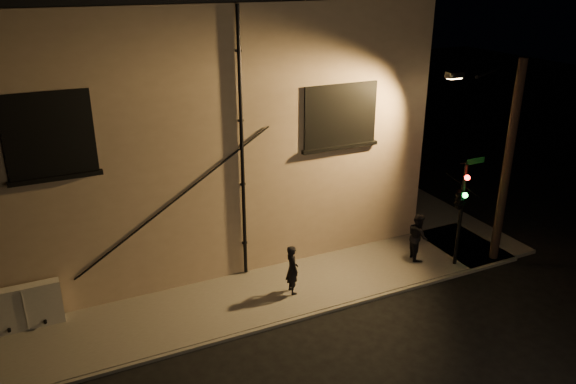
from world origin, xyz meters
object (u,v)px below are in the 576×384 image
utility_cabinet (24,308)px  pedestrian_a (292,269)px  pedestrian_b (418,236)px  traffic_signal (460,197)px  streetlamp_pole (504,159)px

utility_cabinet → pedestrian_a: 7.54m
utility_cabinet → pedestrian_b: pedestrian_b is taller
pedestrian_a → traffic_signal: 5.83m
traffic_signal → streetlamp_pole: (1.60, -0.04, 1.07)m
pedestrian_b → pedestrian_a: bearing=108.5°
utility_cabinet → traffic_signal: 13.24m
utility_cabinet → traffic_signal: bearing=-10.2°
pedestrian_b → streetlamp_pole: size_ratio=0.24×
pedestrian_a → pedestrian_b: 4.79m
utility_cabinet → traffic_signal: (12.90, -2.32, 1.84)m
utility_cabinet → streetlamp_pole: size_ratio=0.28×
pedestrian_b → traffic_signal: traffic_signal is taller
pedestrian_b → traffic_signal: bearing=-126.9°
utility_cabinet → traffic_signal: traffic_signal is taller
traffic_signal → streetlamp_pole: 1.93m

